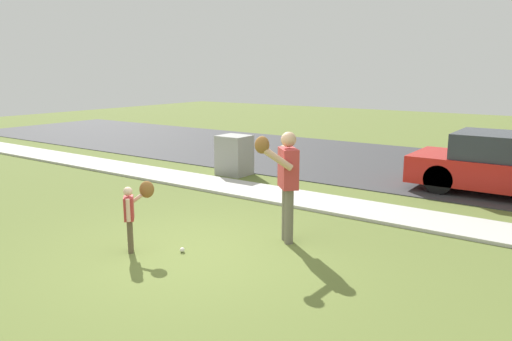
{
  "coord_description": "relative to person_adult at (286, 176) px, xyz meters",
  "views": [
    {
      "loc": [
        4.71,
        -5.07,
        2.68
      ],
      "look_at": [
        -0.0,
        1.62,
        1.0
      ],
      "focal_mm": 34.42,
      "sensor_mm": 36.0,
      "label": 1
    }
  ],
  "objects": [
    {
      "name": "parked_hatchback_red",
      "position": [
        2.38,
        5.3,
        -0.42
      ],
      "size": [
        4.0,
        1.75,
        1.33
      ],
      "color": "red",
      "rests_on": "road_surface"
    },
    {
      "name": "sidewalk_strip",
      "position": [
        -0.82,
        2.34,
        -1.05
      ],
      "size": [
        36.0,
        1.2,
        0.06
      ],
      "primitive_type": "cube",
      "color": "beige",
      "rests_on": "ground"
    },
    {
      "name": "road_surface",
      "position": [
        -0.82,
        7.34,
        -1.07
      ],
      "size": [
        36.0,
        6.8,
        0.02
      ],
      "primitive_type": "cube",
      "color": "#38383A",
      "rests_on": "ground"
    },
    {
      "name": "person_child",
      "position": [
        -1.64,
        -1.62,
        -0.4
      ],
      "size": [
        0.34,
        0.56,
        1.05
      ],
      "rotation": [
        0.0,
        0.0,
        0.8
      ],
      "color": "brown",
      "rests_on": "ground"
    },
    {
      "name": "baseball",
      "position": [
        -1.02,
        -1.28,
        -1.04
      ],
      "size": [
        0.07,
        0.07,
        0.07
      ],
      "primitive_type": "sphere",
      "color": "white",
      "rests_on": "ground"
    },
    {
      "name": "person_adult",
      "position": [
        0.0,
        0.0,
        0.0
      ],
      "size": [
        0.5,
        0.88,
        1.76
      ],
      "rotation": [
        0.0,
        0.0,
        -2.34
      ],
      "color": "#6B6656",
      "rests_on": "ground"
    },
    {
      "name": "ground_plane",
      "position": [
        -0.82,
        2.24,
        -1.08
      ],
      "size": [
        48.0,
        48.0,
        0.0
      ],
      "primitive_type": "plane",
      "color": "olive"
    },
    {
      "name": "utility_cabinet",
      "position": [
        -3.78,
        3.6,
        -0.56
      ],
      "size": [
        0.77,
        0.7,
        1.03
      ],
      "primitive_type": "cube",
      "color": "gray",
      "rests_on": "ground"
    }
  ]
}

